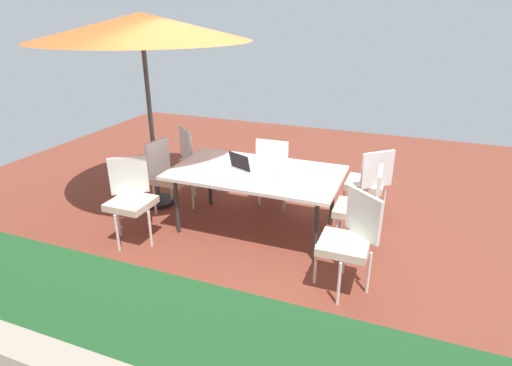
{
  "coord_description": "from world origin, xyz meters",
  "views": [
    {
      "loc": [
        -1.67,
        4.29,
        2.54
      ],
      "look_at": [
        0.0,
        0.0,
        0.62
      ],
      "focal_mm": 29.11,
      "sensor_mm": 36.0,
      "label": 1
    }
  ],
  "objects_px": {
    "chair_west": "(362,205)",
    "laptop": "(244,165)",
    "dining_table": "(256,175)",
    "chair_northeast": "(131,196)",
    "chair_northwest": "(350,238)",
    "patio_umbrella": "(141,28)",
    "chair_southeast": "(196,156)",
    "cup": "(276,175)",
    "chair_east": "(168,173)",
    "chair_south": "(275,168)",
    "chair_southwest": "(369,181)"
  },
  "relations": [
    {
      "from": "cup",
      "to": "laptop",
      "type": "bearing_deg",
      "value": -20.73
    },
    {
      "from": "patio_umbrella",
      "to": "dining_table",
      "type": "bearing_deg",
      "value": 173.42
    },
    {
      "from": "dining_table",
      "to": "cup",
      "type": "distance_m",
      "value": 0.37
    },
    {
      "from": "chair_southeast",
      "to": "dining_table",
      "type": "bearing_deg",
      "value": -171.47
    },
    {
      "from": "chair_east",
      "to": "chair_south",
      "type": "height_order",
      "value": "same"
    },
    {
      "from": "patio_umbrella",
      "to": "chair_southeast",
      "type": "bearing_deg",
      "value": -116.24
    },
    {
      "from": "chair_southeast",
      "to": "chair_southwest",
      "type": "height_order",
      "value": "same"
    },
    {
      "from": "chair_northeast",
      "to": "cup",
      "type": "relative_size",
      "value": 8.71
    },
    {
      "from": "chair_south",
      "to": "chair_northwest",
      "type": "distance_m",
      "value": 1.98
    },
    {
      "from": "chair_west",
      "to": "chair_southeast",
      "type": "distance_m",
      "value": 2.65
    },
    {
      "from": "patio_umbrella",
      "to": "chair_south",
      "type": "relative_size",
      "value": 2.75
    },
    {
      "from": "chair_southwest",
      "to": "laptop",
      "type": "bearing_deg",
      "value": -14.44
    },
    {
      "from": "chair_south",
      "to": "cup",
      "type": "relative_size",
      "value": 8.71
    },
    {
      "from": "laptop",
      "to": "cup",
      "type": "distance_m",
      "value": 0.5
    },
    {
      "from": "chair_northeast",
      "to": "chair_south",
      "type": "height_order",
      "value": "same"
    },
    {
      "from": "chair_west",
      "to": "chair_south",
      "type": "xyz_separation_m",
      "value": [
        1.28,
        -0.77,
        0.0
      ]
    },
    {
      "from": "laptop",
      "to": "chair_northeast",
      "type": "bearing_deg",
      "value": 57.88
    },
    {
      "from": "dining_table",
      "to": "chair_east",
      "type": "relative_size",
      "value": 2.05
    },
    {
      "from": "cup",
      "to": "chair_west",
      "type": "bearing_deg",
      "value": -171.42
    },
    {
      "from": "chair_northwest",
      "to": "cup",
      "type": "height_order",
      "value": "chair_northwest"
    },
    {
      "from": "chair_northwest",
      "to": "chair_southwest",
      "type": "bearing_deg",
      "value": 130.64
    },
    {
      "from": "chair_south",
      "to": "cup",
      "type": "xyz_separation_m",
      "value": [
        -0.32,
        0.91,
        0.27
      ]
    },
    {
      "from": "dining_table",
      "to": "chair_southeast",
      "type": "relative_size",
      "value": 2.05
    },
    {
      "from": "patio_umbrella",
      "to": "chair_south",
      "type": "xyz_separation_m",
      "value": [
        -1.54,
        -0.56,
        -1.79
      ]
    },
    {
      "from": "dining_table",
      "to": "chair_west",
      "type": "height_order",
      "value": "chair_west"
    },
    {
      "from": "chair_east",
      "to": "dining_table",
      "type": "bearing_deg",
      "value": -86.97
    },
    {
      "from": "dining_table",
      "to": "chair_east",
      "type": "xyz_separation_m",
      "value": [
        1.26,
        -0.04,
        -0.17
      ]
    },
    {
      "from": "dining_table",
      "to": "laptop",
      "type": "relative_size",
      "value": 5.14
    },
    {
      "from": "patio_umbrella",
      "to": "chair_northwest",
      "type": "distance_m",
      "value": 3.47
    },
    {
      "from": "chair_northeast",
      "to": "chair_northwest",
      "type": "xyz_separation_m",
      "value": [
        -2.52,
        0.03,
        0.0
      ]
    },
    {
      "from": "chair_northeast",
      "to": "chair_northwest",
      "type": "distance_m",
      "value": 2.52
    },
    {
      "from": "patio_umbrella",
      "to": "chair_southeast",
      "type": "xyz_separation_m",
      "value": [
        -0.3,
        -0.61,
        -1.79
      ]
    },
    {
      "from": "laptop",
      "to": "cup",
      "type": "relative_size",
      "value": 3.48
    },
    {
      "from": "dining_table",
      "to": "chair_southwest",
      "type": "bearing_deg",
      "value": -149.53
    },
    {
      "from": "dining_table",
      "to": "chair_northwest",
      "type": "xyz_separation_m",
      "value": [
        -1.26,
        0.79,
        -0.17
      ]
    },
    {
      "from": "chair_west",
      "to": "chair_northeast",
      "type": "relative_size",
      "value": 1.0
    },
    {
      "from": "chair_southwest",
      "to": "cup",
      "type": "bearing_deg",
      "value": 2.31
    },
    {
      "from": "chair_west",
      "to": "laptop",
      "type": "bearing_deg",
      "value": -94.44
    },
    {
      "from": "chair_southeast",
      "to": "chair_northeast",
      "type": "height_order",
      "value": "same"
    },
    {
      "from": "chair_east",
      "to": "laptop",
      "type": "xyz_separation_m",
      "value": [
        -1.1,
        0.04,
        0.26
      ]
    },
    {
      "from": "chair_east",
      "to": "chair_northwest",
      "type": "relative_size",
      "value": 1.0
    },
    {
      "from": "patio_umbrella",
      "to": "chair_southeast",
      "type": "height_order",
      "value": "patio_umbrella"
    },
    {
      "from": "dining_table",
      "to": "cup",
      "type": "xyz_separation_m",
      "value": [
        -0.31,
        0.17,
        0.1
      ]
    },
    {
      "from": "dining_table",
      "to": "chair_northeast",
      "type": "relative_size",
      "value": 2.05
    },
    {
      "from": "chair_west",
      "to": "cup",
      "type": "bearing_deg",
      "value": -84.54
    },
    {
      "from": "chair_west",
      "to": "laptop",
      "type": "height_order",
      "value": "laptop"
    },
    {
      "from": "patio_umbrella",
      "to": "cup",
      "type": "distance_m",
      "value": 2.43
    },
    {
      "from": "chair_northwest",
      "to": "cup",
      "type": "bearing_deg",
      "value": -172.99
    },
    {
      "from": "chair_south",
      "to": "chair_west",
      "type": "bearing_deg",
      "value": 148.08
    },
    {
      "from": "chair_west",
      "to": "chair_southwest",
      "type": "distance_m",
      "value": 0.76
    }
  ]
}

